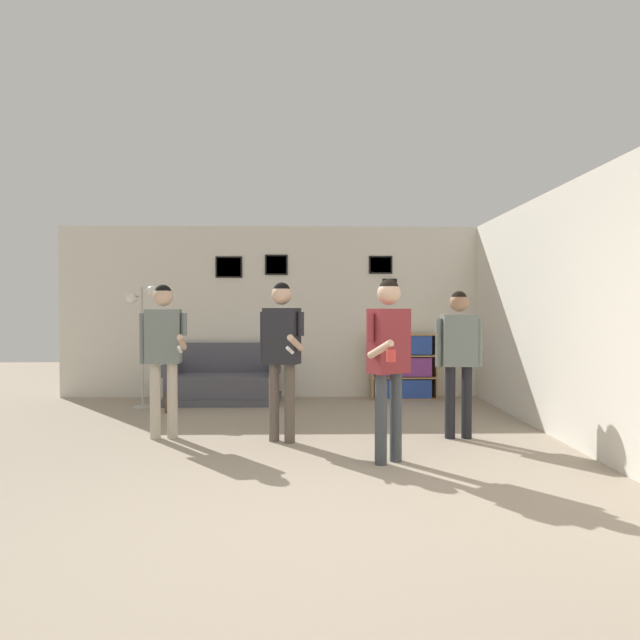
# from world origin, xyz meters

# --- Properties ---
(ground_plane) EXTENTS (20.00, 20.00, 0.00)m
(ground_plane) POSITION_xyz_m (0.00, 0.00, 0.00)
(ground_plane) COLOR gray
(wall_back) EXTENTS (7.79, 0.08, 2.70)m
(wall_back) POSITION_xyz_m (-0.00, 4.79, 1.36)
(wall_back) COLOR silver
(wall_back) RESTS_ON ground_plane
(wall_right) EXTENTS (0.06, 7.16, 2.70)m
(wall_right) POSITION_xyz_m (2.72, 2.38, 1.35)
(wall_right) COLOR silver
(wall_right) RESTS_ON ground_plane
(couch) EXTENTS (1.66, 0.80, 0.87)m
(couch) POSITION_xyz_m (-1.24, 4.37, 0.29)
(couch) COLOR #4C4C56
(couch) RESTS_ON ground_plane
(bookshelf) EXTENTS (1.01, 0.30, 1.01)m
(bookshelf) POSITION_xyz_m (1.50, 4.57, 0.50)
(bookshelf) COLOR #A87F51
(bookshelf) RESTS_ON ground_plane
(floor_lamp) EXTENTS (0.43, 0.28, 1.72)m
(floor_lamp) POSITION_xyz_m (-2.30, 3.88, 1.15)
(floor_lamp) COLOR #ADA89E
(floor_lamp) RESTS_ON ground_plane
(person_player_foreground_left) EXTENTS (0.52, 0.44, 1.66)m
(person_player_foreground_left) POSITION_xyz_m (-1.53, 2.26, 1.02)
(person_player_foreground_left) COLOR #B7AD99
(person_player_foreground_left) RESTS_ON ground_plane
(person_player_foreground_center) EXTENTS (0.47, 0.56, 1.68)m
(person_player_foreground_center) POSITION_xyz_m (-0.25, 2.09, 1.03)
(person_player_foreground_center) COLOR brown
(person_player_foreground_center) RESTS_ON ground_plane
(person_watcher_holding_cup) EXTENTS (0.43, 0.56, 1.67)m
(person_watcher_holding_cup) POSITION_xyz_m (0.76, 1.36, 1.02)
(person_watcher_holding_cup) COLOR #3D4247
(person_watcher_holding_cup) RESTS_ON ground_plane
(person_spectator_near_bookshelf) EXTENTS (0.50, 0.21, 1.59)m
(person_spectator_near_bookshelf) POSITION_xyz_m (1.65, 2.21, 0.97)
(person_spectator_near_bookshelf) COLOR black
(person_spectator_near_bookshelf) RESTS_ON ground_plane
(bottle_on_floor) EXTENTS (0.07, 0.07, 0.29)m
(bottle_on_floor) POSITION_xyz_m (-1.87, 3.58, 0.11)
(bottle_on_floor) COLOR brown
(bottle_on_floor) RESTS_ON ground_plane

